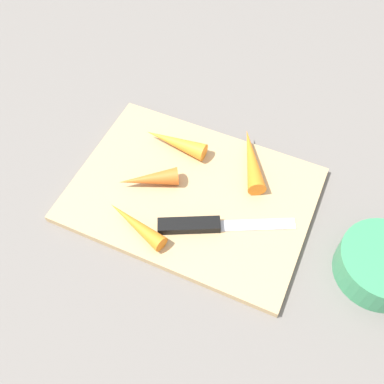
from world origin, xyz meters
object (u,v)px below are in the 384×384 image
(carrot_longest, at_px, (252,159))
(small_bowl, at_px, (381,265))
(carrot_long, at_px, (175,142))
(carrot_short, at_px, (136,224))
(cutting_board, at_px, (192,194))
(carrot_shortest, at_px, (148,179))
(knife, at_px, (198,225))

(carrot_longest, bearing_deg, small_bowl, -141.69)
(carrot_longest, distance_m, carrot_long, 0.13)
(carrot_longest, xyz_separation_m, carrot_long, (-0.13, -0.02, -0.00))
(carrot_short, bearing_deg, carrot_longest, -105.15)
(carrot_short, bearing_deg, small_bowl, -149.75)
(cutting_board, height_order, carrot_shortest, carrot_shortest)
(knife, bearing_deg, carrot_long, 101.32)
(carrot_shortest, relative_size, small_bowl, 0.76)
(carrot_shortest, xyz_separation_m, carrot_long, (0.00, 0.08, 0.00))
(knife, distance_m, small_bowl, 0.25)
(cutting_board, relative_size, carrot_long, 3.44)
(cutting_board, height_order, carrot_long, carrot_long)
(cutting_board, distance_m, carrot_short, 0.10)
(carrot_long, distance_m, small_bowl, 0.36)
(knife, relative_size, carrot_shortest, 2.08)
(knife, distance_m, carrot_shortest, 0.11)
(carrot_long, bearing_deg, knife, 129.24)
(carrot_long, bearing_deg, small_bowl, 168.32)
(knife, height_order, carrot_shortest, carrot_shortest)
(carrot_shortest, bearing_deg, carrot_long, -125.16)
(small_bowl, bearing_deg, carrot_short, -166.47)
(carrot_long, bearing_deg, carrot_longest, -170.42)
(carrot_shortest, bearing_deg, small_bowl, 148.70)
(knife, relative_size, carrot_short, 1.83)
(carrot_long, distance_m, carrot_short, 0.16)
(knife, height_order, small_bowl, small_bowl)
(carrot_longest, bearing_deg, carrot_shortest, 100.36)
(cutting_board, bearing_deg, small_bowl, -2.25)
(carrot_longest, relative_size, carrot_short, 1.17)
(carrot_longest, xyz_separation_m, carrot_short, (-0.11, -0.18, -0.00))
(cutting_board, bearing_deg, carrot_longest, 53.95)
(cutting_board, bearing_deg, carrot_long, 131.48)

